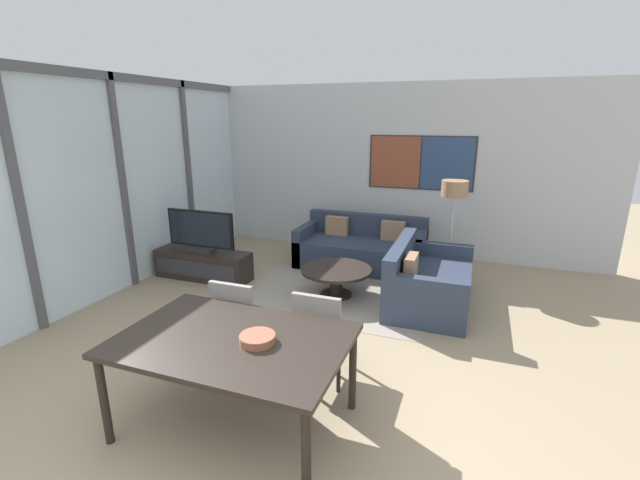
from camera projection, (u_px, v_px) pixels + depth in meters
name	position (u px, v px, depth m)	size (l,w,h in m)	color
wall_back	(389.00, 170.00, 7.13)	(6.98, 0.09, 2.80)	silver
window_wall_left	(120.00, 175.00, 5.60)	(0.07, 5.54, 2.80)	silver
area_rug	(336.00, 295.00, 5.64)	(2.44, 1.75, 0.01)	gray
tv_console	(203.00, 265.00, 6.19)	(1.41, 0.43, 0.41)	black
television	(201.00, 231.00, 6.05)	(1.05, 0.20, 0.60)	#2D2D33
sofa_main	(362.00, 249.00, 6.73)	(1.94, 0.93, 0.77)	#2D384C
sofa_side	(424.00, 283.00, 5.34)	(0.93, 1.56, 0.77)	#2D384C
coffee_table	(336.00, 275.00, 5.56)	(0.92, 0.92, 0.38)	black
dining_table	(233.00, 346.00, 3.09)	(1.65, 1.09, 0.74)	black
dining_chair_left	(240.00, 316.00, 3.96)	(0.46, 0.46, 0.86)	gray
dining_chair_centre	(321.00, 330.00, 3.71)	(0.46, 0.46, 0.86)	gray
fruit_bowl	(257.00, 338.00, 3.00)	(0.26, 0.26, 0.06)	#995642
floor_lamp	(454.00, 196.00, 5.91)	(0.36, 0.36, 1.43)	#2D2D33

